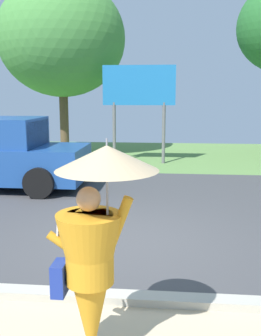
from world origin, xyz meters
TOP-DOWN VIEW (x-y plane):
  - ground_plane at (0.00, 2.95)m, footprint 40.00×22.00m
  - monk_pedestrian at (0.10, -3.10)m, footprint 1.03×0.91m
  - roadside_billboard at (-0.34, 7.89)m, footprint 2.60×0.12m
  - tree_center_back at (-3.58, 9.67)m, footprint 5.07×5.07m

SIDE VIEW (x-z plane):
  - ground_plane at x=0.00m, z-range -0.15..0.05m
  - monk_pedestrian at x=0.10m, z-range 0.00..2.13m
  - roadside_billboard at x=-0.34m, z-range 0.80..4.30m
  - tree_center_back at x=-3.58m, z-range 1.17..8.15m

